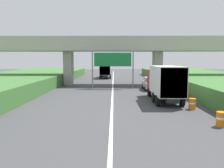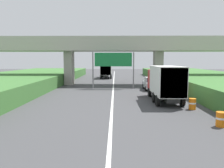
% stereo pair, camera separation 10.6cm
% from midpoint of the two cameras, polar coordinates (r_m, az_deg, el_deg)
% --- Properties ---
extents(lane_centre_stripe, '(0.20, 101.89, 0.01)m').
position_cam_midpoint_polar(lane_centre_stripe, '(28.16, 0.38, -1.88)').
color(lane_centre_stripe, white).
rests_on(lane_centre_stripe, ground).
extents(overpass_bridge, '(40.00, 4.80, 7.62)m').
position_cam_midpoint_polar(overpass_bridge, '(35.65, 0.48, 9.05)').
color(overpass_bridge, '#ADA89E').
rests_on(overpass_bridge, ground).
extents(overhead_highway_sign, '(5.88, 0.18, 5.12)m').
position_cam_midpoint_polar(overhead_highway_sign, '(30.63, 0.43, 5.82)').
color(overhead_highway_sign, slate).
rests_on(overhead_highway_sign, ground).
extents(truck_white, '(2.44, 7.30, 3.44)m').
position_cam_midpoint_polar(truck_white, '(48.67, -1.44, 3.85)').
color(truck_white, black).
rests_on(truck_white, ground).
extents(truck_red, '(2.44, 7.30, 3.44)m').
position_cam_midpoint_polar(truck_red, '(21.69, 13.68, 0.63)').
color(truck_red, black).
rests_on(truck_red, ground).
extents(car_silver, '(1.86, 4.10, 1.72)m').
position_cam_midpoint_polar(car_silver, '(29.82, 10.22, 0.13)').
color(car_silver, '#B2B5B7').
rests_on(car_silver, ground).
extents(construction_barrel_2, '(0.57, 0.57, 0.90)m').
position_cam_midpoint_polar(construction_barrel_2, '(14.86, 26.72, -8.22)').
color(construction_barrel_2, orange).
rests_on(construction_barrel_2, ground).
extents(construction_barrel_3, '(0.57, 0.57, 0.90)m').
position_cam_midpoint_polar(construction_barrel_3, '(18.98, 20.39, -4.88)').
color(construction_barrel_3, orange).
rests_on(construction_barrel_3, ground).
extents(construction_barrel_4, '(0.57, 0.57, 0.90)m').
position_cam_midpoint_polar(construction_barrel_4, '(23.31, 16.53, -2.73)').
color(construction_barrel_4, orange).
rests_on(construction_barrel_4, ground).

